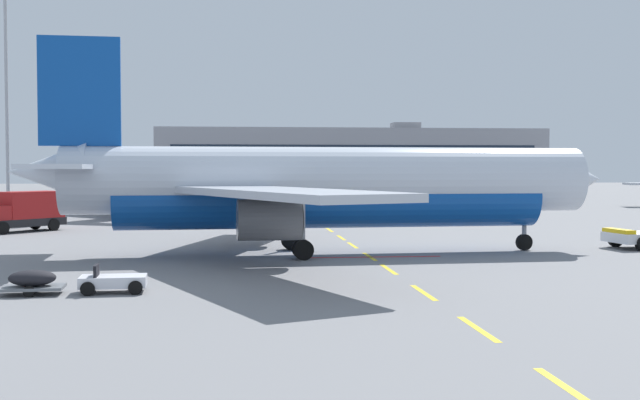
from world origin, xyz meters
The scene contains 7 objects.
ground centered at (40.00, 40.00, 0.00)m, with size 400.00×400.00×0.00m, color slate.
apron_paint_markings centered at (18.00, 38.15, 0.00)m, with size 8.00×96.92×0.01m.
airliner_foreground centered at (15.41, 23.91, 3.95)m, with size 34.79×34.58×12.20m.
airliner_mid_left centered at (3.72, 66.81, 3.58)m, with size 28.70×30.24×11.07m.
ground_power_truck centered at (-6.14, 42.45, 1.65)m, with size 6.42×6.85×3.14m.
apron_light_mast_near centered at (-13.51, 65.51, 17.95)m, with size 1.80×1.80×29.45m.
terminal_satellite centered at (35.52, 152.87, 6.73)m, with size 83.19×20.37×15.02m.
Camera 1 is at (10.56, -22.03, 4.99)m, focal length 44.89 mm.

